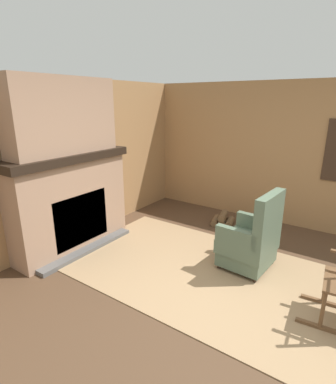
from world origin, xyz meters
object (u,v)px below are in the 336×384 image
(storage_case, at_px, (99,144))
(decorative_plate_on_mantel, at_px, (69,142))
(oil_lamp_vase, at_px, (26,152))
(firewood_stack, at_px, (223,220))
(armchair, at_px, (251,241))

(storage_case, distance_m, decorative_plate_on_mantel, 0.53)
(oil_lamp_vase, distance_m, decorative_plate_on_mantel, 0.66)
(oil_lamp_vase, height_order, decorative_plate_on_mantel, decorative_plate_on_mantel)
(oil_lamp_vase, bearing_deg, storage_case, 89.99)
(firewood_stack, height_order, decorative_plate_on_mantel, decorative_plate_on_mantel)
(armchair, height_order, oil_lamp_vase, oil_lamp_vase)
(storage_case, bearing_deg, decorative_plate_on_mantel, -92.18)
(armchair, distance_m, firewood_stack, 1.44)
(oil_lamp_vase, bearing_deg, decorative_plate_on_mantel, 91.73)
(storage_case, relative_size, decorative_plate_on_mantel, 0.96)
(firewood_stack, relative_size, decorative_plate_on_mantel, 1.56)
(armchair, height_order, firewood_stack, armchair)
(firewood_stack, xyz_separation_m, decorative_plate_on_mantel, (-1.55, -1.87, 1.45))
(storage_case, bearing_deg, armchair, 5.73)
(armchair, relative_size, oil_lamp_vase, 4.09)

